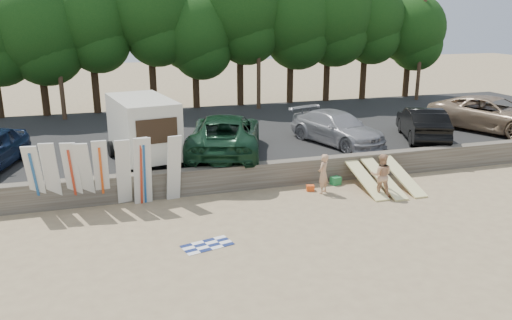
% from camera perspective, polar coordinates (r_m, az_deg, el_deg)
% --- Properties ---
extents(ground, '(120.00, 120.00, 0.00)m').
position_cam_1_polar(ground, '(18.09, 9.42, -5.46)').
color(ground, tan).
rests_on(ground, ground).
extents(seawall, '(44.00, 0.50, 1.00)m').
position_cam_1_polar(seawall, '(20.49, 5.80, -1.22)').
color(seawall, '#6B6356').
rests_on(seawall, ground).
extents(parking_lot, '(44.00, 14.50, 0.70)m').
position_cam_1_polar(parking_lot, '(27.34, -0.27, 2.99)').
color(parking_lot, '#282828').
rests_on(parking_lot, ground).
extents(treeline, '(33.10, 6.10, 9.33)m').
position_cam_1_polar(treeline, '(33.40, -4.48, 15.79)').
color(treeline, '#382616').
rests_on(treeline, parking_lot).
extents(utility_poles, '(25.80, 0.26, 9.00)m').
position_cam_1_polar(utility_poles, '(32.48, 0.31, 14.15)').
color(utility_poles, '#473321').
rests_on(utility_poles, parking_lot).
extents(box_trailer, '(2.97, 4.50, 2.68)m').
position_cam_1_polar(box_trailer, '(21.13, -12.80, 3.76)').
color(box_trailer, beige).
rests_on(box_trailer, parking_lot).
extents(car_1, '(4.73, 7.01, 1.78)m').
position_cam_1_polar(car_1, '(21.92, -3.55, 2.95)').
color(car_1, '#12321E').
rests_on(car_1, parking_lot).
extents(car_2, '(3.61, 5.61, 1.51)m').
position_cam_1_polar(car_2, '(24.06, 9.23, 3.64)').
color(car_2, gray).
rests_on(car_2, parking_lot).
extents(car_3, '(3.42, 5.14, 1.60)m').
position_cam_1_polar(car_3, '(25.85, 18.47, 3.98)').
color(car_3, black).
rests_on(car_3, parking_lot).
extents(car_4, '(5.30, 7.07, 1.78)m').
position_cam_1_polar(car_4, '(29.14, 25.41, 4.74)').
color(car_4, '#967B5F').
rests_on(car_4, parking_lot).
extents(surfboard_upright_0, '(0.60, 0.87, 2.51)m').
position_cam_1_polar(surfboard_upright_0, '(18.58, -23.89, -2.00)').
color(surfboard_upright_0, silver).
rests_on(surfboard_upright_0, ground).
extents(surfboard_upright_1, '(0.58, 0.71, 2.55)m').
position_cam_1_polar(surfboard_upright_1, '(18.52, -22.31, -1.80)').
color(surfboard_upright_1, silver).
rests_on(surfboard_upright_1, ground).
extents(surfboard_upright_2, '(0.60, 0.80, 2.53)m').
position_cam_1_polar(surfboard_upright_2, '(18.44, -20.22, -1.69)').
color(surfboard_upright_2, silver).
rests_on(surfboard_upright_2, ground).
extents(surfboard_upright_3, '(0.63, 0.91, 2.50)m').
position_cam_1_polar(surfboard_upright_3, '(18.39, -18.95, -1.66)').
color(surfboard_upright_3, silver).
rests_on(surfboard_upright_3, ground).
extents(surfboard_upright_4, '(0.50, 0.73, 2.53)m').
position_cam_1_polar(surfboard_upright_4, '(18.39, -17.25, -1.45)').
color(surfboard_upright_4, silver).
rests_on(surfboard_upright_4, ground).
extents(surfboard_upright_5, '(0.52, 0.73, 2.53)m').
position_cam_1_polar(surfboard_upright_5, '(18.25, -14.89, -1.39)').
color(surfboard_upright_5, silver).
rests_on(surfboard_upright_5, ground).
extents(surfboard_upright_6, '(0.52, 0.61, 2.56)m').
position_cam_1_polar(surfboard_upright_6, '(18.19, -12.64, -1.24)').
color(surfboard_upright_6, silver).
rests_on(surfboard_upright_6, ground).
extents(surfboard_upright_7, '(0.57, 0.60, 2.57)m').
position_cam_1_polar(surfboard_upright_7, '(18.18, -13.02, -1.26)').
color(surfboard_upright_7, silver).
rests_on(surfboard_upright_7, ground).
extents(surfboard_upright_8, '(0.59, 0.70, 2.55)m').
position_cam_1_polar(surfboard_upright_8, '(18.33, -9.35, -0.95)').
color(surfboard_upright_8, silver).
rests_on(surfboard_upright_8, ground).
extents(surfboard_low_0, '(0.56, 2.89, 0.93)m').
position_cam_1_polar(surfboard_low_0, '(20.08, 12.30, -2.00)').
color(surfboard_low_0, '#F2E798').
rests_on(surfboard_low_0, ground).
extents(surfboard_low_1, '(0.56, 2.90, 0.92)m').
position_cam_1_polar(surfboard_low_1, '(20.28, 14.28, -1.97)').
color(surfboard_low_1, '#F2E798').
rests_on(surfboard_low_1, ground).
extents(surfboard_low_2, '(0.56, 2.89, 0.96)m').
position_cam_1_polar(surfboard_low_2, '(20.75, 16.26, -1.65)').
color(surfboard_low_2, '#F2E798').
rests_on(surfboard_low_2, ground).
extents(beachgoer_a, '(0.67, 0.65, 1.55)m').
position_cam_1_polar(beachgoer_a, '(19.27, 7.69, -1.56)').
color(beachgoer_a, tan).
rests_on(beachgoer_a, ground).
extents(beachgoer_b, '(1.00, 0.91, 1.66)m').
position_cam_1_polar(beachgoer_b, '(19.33, 14.12, -1.70)').
color(beachgoer_b, tan).
rests_on(beachgoer_b, ground).
extents(cooler, '(0.44, 0.38, 0.32)m').
position_cam_1_polar(cooler, '(20.49, 9.09, -2.35)').
color(cooler, '#258A45').
rests_on(cooler, ground).
extents(gear_bag, '(0.36, 0.32, 0.22)m').
position_cam_1_polar(gear_bag, '(19.66, 6.23, -3.20)').
color(gear_bag, '#DB4E19').
rests_on(gear_bag, ground).
extents(beach_towel, '(1.81, 1.81, 0.00)m').
position_cam_1_polar(beach_towel, '(15.20, -5.60, -9.66)').
color(beach_towel, white).
rests_on(beach_towel, ground).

